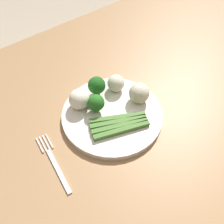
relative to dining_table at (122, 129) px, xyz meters
name	(u,v)px	position (x,y,z in m)	size (l,w,h in m)	color
ground_plane	(118,209)	(0.00, 0.00, -0.64)	(6.00, 6.00, 0.02)	#B7A88E
dining_table	(122,129)	(0.00, 0.00, 0.00)	(1.44, 0.84, 0.73)	#9E754C
plate	(112,115)	(-0.04, -0.01, 0.11)	(0.25, 0.25, 0.01)	silver
asparagus_bundle	(119,124)	(-0.05, -0.05, 0.12)	(0.15, 0.10, 0.01)	#47752D
broccoli_front_left	(96,103)	(-0.07, 0.02, 0.14)	(0.04, 0.04, 0.05)	#568E33
broccoli_right	(97,86)	(-0.03, 0.07, 0.15)	(0.05, 0.05, 0.06)	#4C7F2B
cauliflower_back	(139,93)	(0.04, -0.01, 0.14)	(0.05, 0.05, 0.05)	beige
cauliflower_front	(116,83)	(0.02, 0.05, 0.14)	(0.05, 0.05, 0.05)	beige
cauliflower_outer_edge	(79,99)	(-0.09, 0.06, 0.14)	(0.05, 0.05, 0.05)	white
fork	(54,162)	(-0.22, -0.03, 0.10)	(0.04, 0.17, 0.00)	silver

